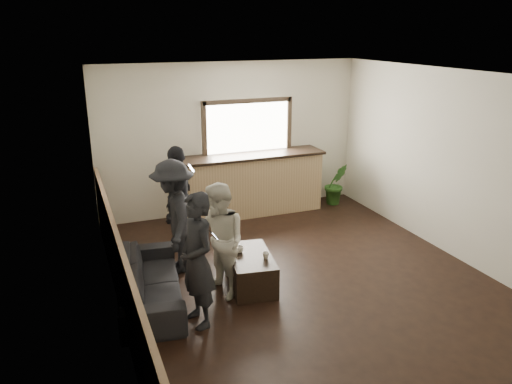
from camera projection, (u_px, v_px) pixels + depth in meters
name	position (u px, v px, depth m)	size (l,w,h in m)	color
ground	(301.00, 277.00, 7.07)	(5.00, 6.00, 0.01)	black
room_shell	(252.00, 183.00, 6.36)	(5.01, 6.01, 2.80)	silver
bar_counter	(252.00, 180.00, 9.36)	(2.70, 0.68, 2.13)	tan
sofa	(150.00, 281.00, 6.36)	(1.92, 0.75, 0.56)	black
coffee_table	(250.00, 270.00, 6.78)	(0.55, 1.00, 0.44)	black
cup_a	(239.00, 249.00, 6.79)	(0.11, 0.11, 0.09)	silver
cup_b	(266.00, 256.00, 6.60)	(0.09, 0.09, 0.09)	silver
potted_plant	(336.00, 184.00, 9.91)	(0.45, 0.36, 0.82)	#2D6623
person_a	(197.00, 261.00, 5.72)	(0.52, 0.66, 1.63)	black
person_b	(220.00, 242.00, 6.35)	(0.77, 0.88, 1.52)	silver
person_c	(174.00, 217.00, 7.02)	(0.74, 1.13, 1.65)	black
person_d	(179.00, 198.00, 7.81)	(0.84, 1.05, 1.66)	black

